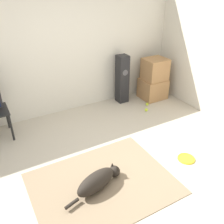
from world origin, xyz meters
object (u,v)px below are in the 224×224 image
at_px(dog, 98,181).
at_px(tennis_ball_by_boxes, 146,110).
at_px(frisbee, 186,159).
at_px(tennis_ball_near_speaker, 147,104).
at_px(floor_speaker, 122,79).
at_px(cardboard_box_lower, 153,88).
at_px(cardboard_box_upper, 155,69).

height_order(dog, tennis_ball_by_boxes, dog).
bearing_deg(frisbee, tennis_ball_by_boxes, 76.29).
xyz_separation_m(dog, tennis_ball_near_speaker, (2.00, 1.61, -0.11)).
bearing_deg(floor_speaker, tennis_ball_near_speaker, -52.39).
bearing_deg(cardboard_box_lower, dog, -141.24).
bearing_deg(cardboard_box_upper, cardboard_box_lower, 176.41).
bearing_deg(tennis_ball_near_speaker, tennis_ball_by_boxes, -130.54).
relative_size(dog, frisbee, 3.41).
height_order(dog, frisbee, dog).
bearing_deg(tennis_ball_near_speaker, frisbee, -107.36).
distance_m(dog, tennis_ball_by_boxes, 2.32).
bearing_deg(tennis_ball_by_boxes, cardboard_box_lower, 42.56).
distance_m(dog, cardboard_box_lower, 3.01).
xyz_separation_m(frisbee, floor_speaker, (0.19, 2.21, 0.51)).
xyz_separation_m(floor_speaker, tennis_ball_near_speaker, (0.36, -0.47, -0.49)).
bearing_deg(floor_speaker, tennis_ball_by_boxes, -73.91).
distance_m(frisbee, cardboard_box_upper, 2.31).
bearing_deg(frisbee, cardboard_box_lower, 66.21).
bearing_deg(cardboard_box_lower, tennis_ball_by_boxes, -137.44).
xyz_separation_m(tennis_ball_by_boxes, tennis_ball_near_speaker, (0.17, 0.20, 0.00)).
distance_m(cardboard_box_upper, tennis_ball_by_boxes, 0.96).
bearing_deg(dog, tennis_ball_by_boxes, 37.62).
distance_m(cardboard_box_upper, floor_speaker, 0.76).
bearing_deg(cardboard_box_upper, tennis_ball_by_boxes, -138.33).
bearing_deg(tennis_ball_by_boxes, tennis_ball_near_speaker, 49.46).
bearing_deg(floor_speaker, cardboard_box_lower, -15.17).
relative_size(floor_speaker, tennis_ball_near_speaker, 15.78).
height_order(floor_speaker, tennis_ball_by_boxes, floor_speaker).
relative_size(frisbee, tennis_ball_by_boxes, 4.00).
xyz_separation_m(dog, cardboard_box_lower, (2.35, 1.88, 0.09)).
xyz_separation_m(floor_speaker, tennis_ball_by_boxes, (0.19, -0.66, -0.49)).
height_order(dog, cardboard_box_upper, cardboard_box_upper).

